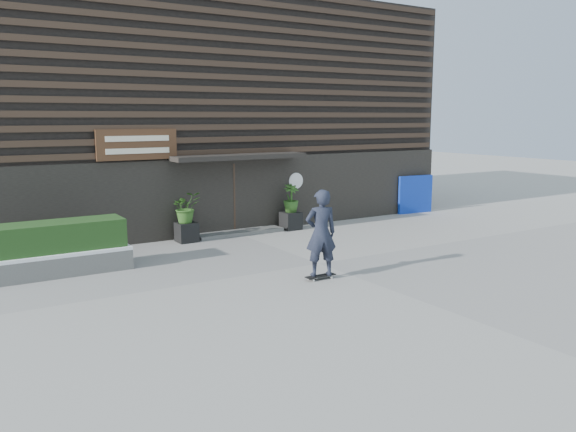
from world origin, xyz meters
TOP-DOWN VIEW (x-y plane):
  - ground at (0.00, 0.00)m, footprint 80.00×80.00m
  - entrance_step at (0.00, 4.60)m, footprint 3.00×0.80m
  - planter_pot_left at (-1.90, 4.40)m, footprint 0.60×0.60m
  - bamboo_left at (-1.90, 4.40)m, footprint 0.86×0.75m
  - planter_pot_right at (1.90, 4.40)m, footprint 0.60×0.60m
  - bamboo_right at (1.90, 4.40)m, footprint 0.54×0.54m
  - raised_bed at (-6.05, 2.64)m, footprint 3.50×1.20m
  - snow_layer at (-6.05, 2.64)m, footprint 3.50×1.20m
  - hedge at (-6.05, 2.64)m, footprint 3.30×1.00m
  - blue_tarp at (7.98, 4.70)m, footprint 1.60×0.27m
  - building at (-0.00, 9.96)m, footprint 18.00×11.00m
  - skateboarder at (-0.83, -1.24)m, footprint 0.86×0.69m

SIDE VIEW (x-z plane):
  - ground at x=0.00m, z-range 0.00..0.00m
  - entrance_step at x=0.00m, z-range 0.00..0.12m
  - raised_bed at x=-6.05m, z-range 0.00..0.50m
  - planter_pot_left at x=-1.90m, z-range 0.00..0.60m
  - planter_pot_right at x=1.90m, z-range 0.00..0.60m
  - snow_layer at x=-6.05m, z-range 0.50..0.58m
  - blue_tarp at x=7.98m, z-range 0.00..1.50m
  - hedge at x=-6.05m, z-range 0.58..1.28m
  - bamboo_left at x=-1.90m, z-range 0.60..1.56m
  - bamboo_right at x=1.90m, z-range 0.60..1.56m
  - skateboarder at x=-0.83m, z-range 0.04..2.19m
  - building at x=0.00m, z-range -0.01..7.99m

